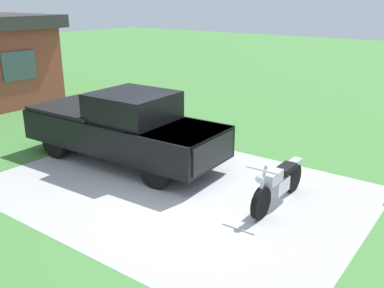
% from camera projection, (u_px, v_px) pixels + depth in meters
% --- Properties ---
extents(ground_plane, '(80.00, 80.00, 0.00)m').
position_uv_depth(ground_plane, '(175.00, 189.00, 9.79)').
color(ground_plane, '#48853D').
extents(driveway_pad, '(5.99, 8.25, 0.01)m').
position_uv_depth(driveway_pad, '(175.00, 189.00, 9.79)').
color(driveway_pad, '#B3B3B3').
rests_on(driveway_pad, ground).
extents(motorcycle, '(2.21, 0.70, 1.09)m').
position_uv_depth(motorcycle, '(278.00, 183.00, 8.92)').
color(motorcycle, black).
rests_on(motorcycle, ground).
extents(pickup_truck, '(2.18, 5.69, 1.90)m').
position_uv_depth(pickup_truck, '(121.00, 126.00, 11.20)').
color(pickup_truck, black).
rests_on(pickup_truck, ground).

